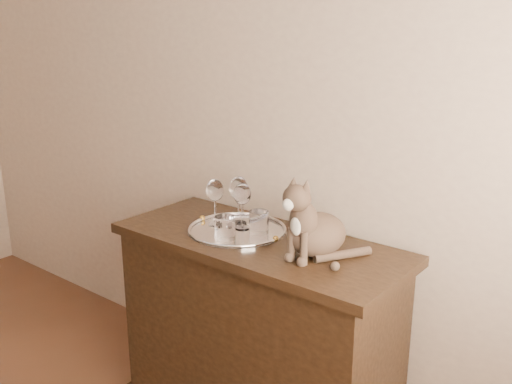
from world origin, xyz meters
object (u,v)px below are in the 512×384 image
Objects in this scene: wine_glass_b at (239,200)px; tray at (237,231)px; sideboard at (258,334)px; tumbler_c at (259,222)px; wine_glass_c at (215,202)px; tumbler_b at (225,228)px; cat at (317,214)px; wine_glass_d at (242,206)px.

tray is at bearing -54.49° from wine_glass_b.
sideboard is 0.48m from tumbler_c.
tray is at bearing 0.44° from wine_glass_c.
tumbler_b is 0.30× the size of cat.
tumbler_c is at bearing 10.21° from wine_glass_c.
wine_glass_d is 2.08× the size of tumbler_b.
tray is 0.16m from wine_glass_c.
tumbler_c is (0.06, 0.14, -0.00)m from tumbler_b.
tumbler_b is (0.02, -0.10, 0.05)m from tray.
wine_glass_d is (0.12, 0.03, -0.00)m from wine_glass_c.
sideboard is 0.44m from tray.
wine_glass_b is at bearing 177.38° from cat.
cat is at bearing 0.89° from wine_glass_c.
tray is at bearing 103.63° from tumbler_b.
wine_glass_b is at bearing 167.42° from tumbler_c.
wine_glass_d is 2.14× the size of tumbler_c.
wine_glass_c reaches higher than wine_glass_d.
wine_glass_b reaches higher than tray.
cat reaches higher than sideboard.
wine_glass_d is (-0.00, 0.03, 0.10)m from tray.
tumbler_c is at bearing 22.90° from tray.
wine_glass_d reaches higher than tumbler_b.
wine_glass_b is 0.10m from wine_glass_c.
wine_glass_c is at bearing -163.42° from wine_glass_d.
sideboard is 6.29× the size of wine_glass_d.
wine_glass_b is at bearing 125.51° from tray.
tumbler_c is at bearing 0.99° from wine_glass_d.
wine_glass_b is (-0.05, 0.06, 0.11)m from tray.
tumbler_b reaches higher than tray.
wine_glass_d is 0.62× the size of cat.
wine_glass_c is at bearing -179.56° from tray.
wine_glass_c reaches higher than sideboard.
tray is 2.10× the size of wine_glass_d.
cat is (0.49, 0.01, 0.05)m from wine_glass_c.
tumbler_b is (0.14, -0.10, -0.05)m from wine_glass_c.
tumbler_b is 0.15m from tumbler_c.
wine_glass_b reaches higher than tumbler_c.
cat is (0.38, -0.03, 0.05)m from wine_glass_d.
wine_glass_c is at bearing -173.92° from cat.
wine_glass_b reaches higher than wine_glass_d.
sideboard is 0.50m from tumbler_b.
tumbler_b is at bearing -35.10° from wine_glass_c.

